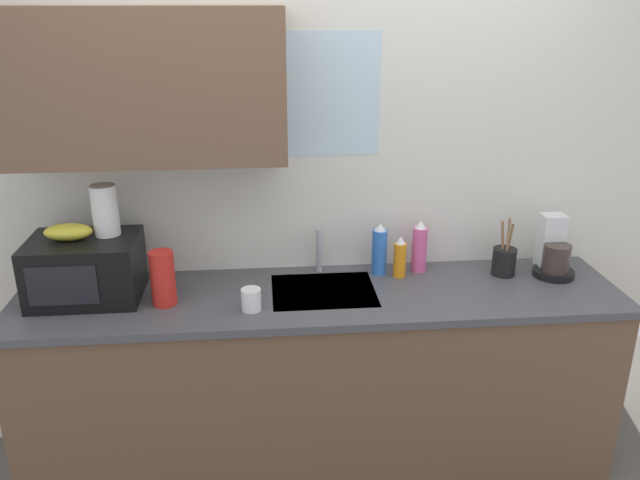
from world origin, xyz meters
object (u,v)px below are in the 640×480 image
at_px(cereal_canister, 163,278).
at_px(utensil_crock, 504,261).
at_px(dish_soap_bottle_orange, 400,258).
at_px(paper_towel_roll, 105,210).
at_px(coffee_maker, 553,253).
at_px(banana_bunch, 68,232).
at_px(dish_soap_bottle_pink, 419,248).
at_px(microwave, 85,269).
at_px(dish_soap_bottle_blue, 379,250).
at_px(mug_white, 251,299).

bearing_deg(cereal_canister, utensil_crock, 6.24).
bearing_deg(cereal_canister, dish_soap_bottle_orange, 10.36).
distance_m(paper_towel_roll, utensil_crock, 1.82).
bearing_deg(coffee_maker, banana_bunch, -178.46).
bearing_deg(cereal_canister, dish_soap_bottle_pink, 12.00).
distance_m(dish_soap_bottle_orange, cereal_canister, 1.08).
xyz_separation_m(microwave, dish_soap_bottle_pink, (1.50, 0.15, -0.02)).
relative_size(dish_soap_bottle_blue, cereal_canister, 1.05).
bearing_deg(dish_soap_bottle_blue, cereal_canister, -166.27).
height_order(paper_towel_roll, coffee_maker, paper_towel_roll).
height_order(paper_towel_roll, cereal_canister, paper_towel_roll).
distance_m(banana_bunch, cereal_canister, 0.44).
xyz_separation_m(dish_soap_bottle_orange, cereal_canister, (-1.06, -0.19, 0.03)).
xyz_separation_m(banana_bunch, paper_towel_roll, (0.15, 0.05, 0.08)).
height_order(banana_bunch, utensil_crock, banana_bunch).
relative_size(coffee_maker, dish_soap_bottle_pink, 1.11).
distance_m(microwave, utensil_crock, 1.90).
distance_m(microwave, paper_towel_roll, 0.27).
xyz_separation_m(dish_soap_bottle_blue, dish_soap_bottle_orange, (0.09, -0.04, -0.03)).
xyz_separation_m(microwave, paper_towel_roll, (0.10, 0.05, 0.24)).
bearing_deg(dish_soap_bottle_blue, dish_soap_bottle_pink, 3.08).
distance_m(coffee_maker, dish_soap_bottle_pink, 0.63).
bearing_deg(paper_towel_roll, utensil_crock, 0.63).
bearing_deg(dish_soap_bottle_pink, banana_bunch, -174.58).
relative_size(microwave, dish_soap_bottle_blue, 1.83).
bearing_deg(dish_soap_bottle_orange, utensil_crock, -2.76).
xyz_separation_m(dish_soap_bottle_blue, dish_soap_bottle_pink, (0.19, 0.01, 0.00)).
xyz_separation_m(paper_towel_roll, coffee_maker, (2.02, 0.01, -0.28)).
bearing_deg(coffee_maker, dish_soap_bottle_blue, 174.49).
relative_size(banana_bunch, dish_soap_bottle_pink, 0.79).
bearing_deg(dish_soap_bottle_pink, dish_soap_bottle_orange, -152.81).
bearing_deg(utensil_crock, coffee_maker, -2.85).
bearing_deg(dish_soap_bottle_blue, banana_bunch, -174.25).
bearing_deg(banana_bunch, dish_soap_bottle_orange, 3.70).
height_order(coffee_maker, mug_white, coffee_maker).
height_order(dish_soap_bottle_orange, cereal_canister, cereal_canister).
relative_size(paper_towel_roll, mug_white, 2.32).
xyz_separation_m(microwave, coffee_maker, (2.12, 0.06, -0.03)).
bearing_deg(microwave, coffee_maker, 1.62).
bearing_deg(utensil_crock, dish_soap_bottle_blue, 173.45).
bearing_deg(dish_soap_bottle_blue, dish_soap_bottle_orange, -25.79).
height_order(dish_soap_bottle_orange, utensil_crock, utensil_crock).
relative_size(paper_towel_roll, cereal_canister, 0.92).
xyz_separation_m(banana_bunch, utensil_crock, (1.94, 0.07, -0.23)).
height_order(banana_bunch, coffee_maker, banana_bunch).
height_order(microwave, mug_white, microwave).
height_order(microwave, dish_soap_bottle_pink, microwave).
height_order(dish_soap_bottle_pink, cereal_canister, dish_soap_bottle_pink).
distance_m(microwave, dish_soap_bottle_orange, 1.40).
relative_size(banana_bunch, dish_soap_bottle_blue, 0.80).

